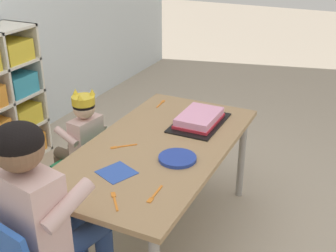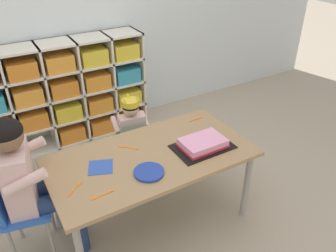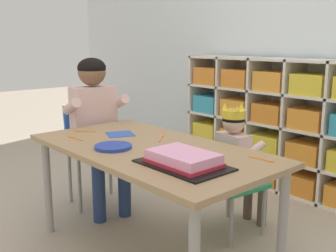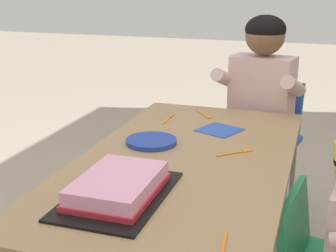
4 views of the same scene
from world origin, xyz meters
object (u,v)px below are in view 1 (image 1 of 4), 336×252
(fork_near_child_seat, at_px, (115,200))
(activity_table, at_px, (158,154))
(child_with_crown, at_px, (82,136))
(adult_helper_seated, at_px, (42,208))
(birthday_cake_on_tray, at_px, (199,119))
(fork_by_napkin, at_px, (122,146))
(fork_near_cake_tray, at_px, (154,195))
(classroom_chair_blue, at_px, (96,161))
(paper_plate_stack, at_px, (177,158))
(fork_beside_plate_stack, at_px, (161,103))

(fork_near_child_seat, bearing_deg, activity_table, 147.20)
(child_with_crown, xyz_separation_m, adult_helper_seated, (-0.87, -0.45, 0.16))
(child_with_crown, distance_m, adult_helper_seated, 1.00)
(birthday_cake_on_tray, distance_m, fork_by_napkin, 0.53)
(fork_near_child_seat, bearing_deg, fork_near_cake_tray, 88.58)
(classroom_chair_blue, distance_m, child_with_crown, 0.18)
(adult_helper_seated, distance_m, fork_by_napkin, 0.66)
(classroom_chair_blue, height_order, fork_near_cake_tray, fork_near_cake_tray)
(adult_helper_seated, bearing_deg, fork_near_child_seat, -122.89)
(classroom_chair_blue, relative_size, fork_near_cake_tray, 3.99)
(adult_helper_seated, relative_size, fork_by_napkin, 9.09)
(paper_plate_stack, bearing_deg, fork_near_child_seat, 167.63)
(adult_helper_seated, height_order, paper_plate_stack, adult_helper_seated)
(fork_near_cake_tray, bearing_deg, paper_plate_stack, 4.31)
(adult_helper_seated, xyz_separation_m, paper_plate_stack, (0.66, -0.31, -0.03))
(classroom_chair_blue, xyz_separation_m, fork_by_napkin, (-0.20, -0.33, 0.27))
(classroom_chair_blue, height_order, fork_beside_plate_stack, fork_beside_plate_stack)
(classroom_chair_blue, relative_size, fork_near_child_seat, 4.80)
(classroom_chair_blue, relative_size, fork_by_napkin, 4.91)
(paper_plate_stack, relative_size, fork_near_child_seat, 1.63)
(adult_helper_seated, height_order, fork_near_cake_tray, adult_helper_seated)
(fork_by_napkin, height_order, fork_beside_plate_stack, same)
(classroom_chair_blue, height_order, paper_plate_stack, paper_plate_stack)
(paper_plate_stack, bearing_deg, adult_helper_seated, 154.97)
(activity_table, height_order, adult_helper_seated, adult_helper_seated)
(fork_near_child_seat, bearing_deg, child_with_crown, -174.67)
(fork_near_cake_tray, bearing_deg, activity_table, 22.44)
(child_with_crown, distance_m, fork_by_napkin, 0.50)
(birthday_cake_on_tray, relative_size, fork_beside_plate_stack, 3.14)
(fork_by_napkin, bearing_deg, activity_table, -10.66)
(activity_table, relative_size, child_with_crown, 1.72)
(activity_table, relative_size, classroom_chair_blue, 2.42)
(birthday_cake_on_tray, bearing_deg, fork_near_cake_tray, -172.34)
(classroom_chair_blue, relative_size, adult_helper_seated, 0.54)
(adult_helper_seated, bearing_deg, fork_by_napkin, -76.87)
(child_with_crown, relative_size, birthday_cake_on_tray, 1.94)
(activity_table, height_order, fork_near_child_seat, fork_near_child_seat)
(adult_helper_seated, relative_size, fork_near_child_seat, 8.87)
(activity_table, bearing_deg, classroom_chair_blue, 78.49)
(activity_table, xyz_separation_m, fork_beside_plate_stack, (0.54, 0.25, 0.06))
(birthday_cake_on_tray, height_order, fork_near_child_seat, birthday_cake_on_tray)
(fork_by_napkin, relative_size, fork_near_child_seat, 0.98)
(adult_helper_seated, xyz_separation_m, fork_beside_plate_stack, (1.30, 0.10, -0.04))
(classroom_chair_blue, distance_m, birthday_cake_on_tray, 0.71)
(paper_plate_stack, xyz_separation_m, fork_by_napkin, (0.00, 0.33, -0.01))
(adult_helper_seated, relative_size, fork_near_cake_tray, 7.37)
(child_with_crown, height_order, birthday_cake_on_tray, child_with_crown)
(activity_table, bearing_deg, fork_near_cake_tray, -155.00)
(birthday_cake_on_tray, height_order, fork_beside_plate_stack, birthday_cake_on_tray)
(adult_helper_seated, relative_size, fork_beside_plate_stack, 7.98)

